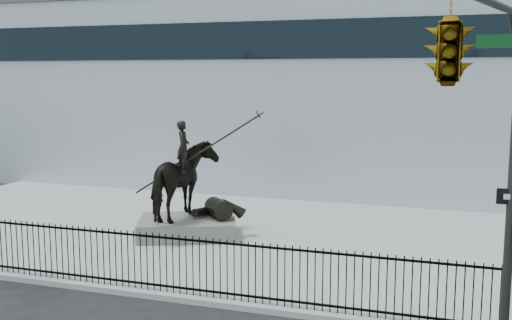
% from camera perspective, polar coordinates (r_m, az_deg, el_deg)
% --- Properties ---
extents(plaza, '(30.00, 12.00, 0.15)m').
position_cam_1_polar(plaza, '(20.38, 0.73, -7.45)').
color(plaza, '#999997').
rests_on(plaza, ground).
extents(building, '(44.00, 14.00, 9.00)m').
position_cam_1_polar(building, '(32.28, 7.71, 6.21)').
color(building, silver).
rests_on(building, ground).
extents(picket_fence, '(22.10, 0.10, 1.50)m').
position_cam_1_polar(picket_fence, '(14.98, -5.96, -10.00)').
color(picket_fence, black).
rests_on(picket_fence, plaza).
extents(statue_plinth, '(3.78, 3.22, 0.60)m').
position_cam_1_polar(statue_plinth, '(20.42, -6.53, -6.38)').
color(statue_plinth, '#585550').
rests_on(statue_plinth, plaza).
extents(equestrian_statue, '(3.83, 3.15, 3.47)m').
position_cam_1_polar(equestrian_statue, '(20.08, -6.43, -2.08)').
color(equestrian_statue, black).
rests_on(equestrian_statue, statue_plinth).
extents(traffic_signal_right, '(2.17, 6.86, 7.00)m').
position_cam_1_polar(traffic_signal_right, '(9.77, 21.66, 3.41)').
color(traffic_signal_right, black).
rests_on(traffic_signal_right, ground).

